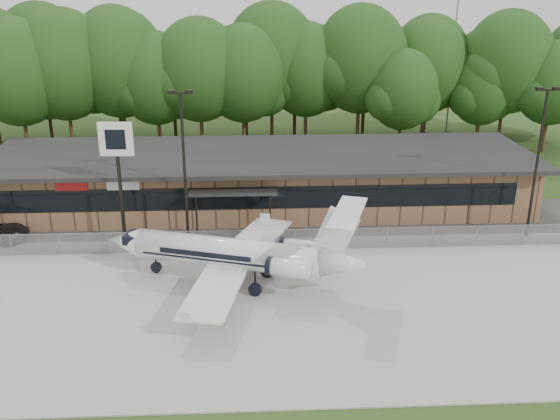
{
  "coord_description": "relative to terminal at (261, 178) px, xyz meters",
  "views": [
    {
      "loc": [
        -0.81,
        -21.97,
        16.57
      ],
      "look_at": [
        0.89,
        12.0,
        3.96
      ],
      "focal_mm": 40.0,
      "sensor_mm": 36.0,
      "label": 1
    }
  ],
  "objects": [
    {
      "name": "ground",
      "position": [
        0.0,
        -23.94,
        -2.18
      ],
      "size": [
        160.0,
        160.0,
        0.0
      ],
      "primitive_type": "plane",
      "color": "#274217",
      "rests_on": "ground"
    },
    {
      "name": "apron",
      "position": [
        0.0,
        -15.94,
        -2.14
      ],
      "size": [
        64.0,
        18.0,
        0.08
      ],
      "primitive_type": "cube",
      "color": "#9E9B93",
      "rests_on": "ground"
    },
    {
      "name": "parking_lot",
      "position": [
        0.0,
        -4.44,
        -2.15
      ],
      "size": [
        50.0,
        9.0,
        0.06
      ],
      "primitive_type": "cube",
      "color": "#383835",
      "rests_on": "ground"
    },
    {
      "name": "terminal",
      "position": [
        0.0,
        0.0,
        0.0
      ],
      "size": [
        41.0,
        11.65,
        4.3
      ],
      "color": "brown",
      "rests_on": "ground"
    },
    {
      "name": "fence",
      "position": [
        0.0,
        -8.94,
        -1.4
      ],
      "size": [
        46.0,
        0.04,
        1.52
      ],
      "color": "gray",
      "rests_on": "ground"
    },
    {
      "name": "treeline",
      "position": [
        0.0,
        18.06,
        5.32
      ],
      "size": [
        72.0,
        12.0,
        15.0
      ],
      "primitive_type": null,
      "color": "#163B13",
      "rests_on": "ground"
    },
    {
      "name": "radio_mast",
      "position": [
        22.0,
        24.06,
        10.32
      ],
      "size": [
        0.2,
        0.2,
        25.0
      ],
      "primitive_type": "cylinder",
      "color": "gray",
      "rests_on": "ground"
    },
    {
      "name": "light_pole_mid",
      "position": [
        -5.0,
        -7.44,
        3.8
      ],
      "size": [
        1.55,
        0.3,
        10.23
      ],
      "color": "black",
      "rests_on": "ground"
    },
    {
      "name": "light_pole_right",
      "position": [
        18.0,
        -7.44,
        3.8
      ],
      "size": [
        1.55,
        0.3,
        10.23
      ],
      "color": "black",
      "rests_on": "ground"
    },
    {
      "name": "business_jet",
      "position": [
        -1.6,
        -13.53,
        -0.3
      ],
      "size": [
        15.42,
        13.82,
        5.24
      ],
      "rotation": [
        0.0,
        0.0,
        -0.31
      ],
      "color": "silver",
      "rests_on": "ground"
    },
    {
      "name": "pole_sign",
      "position": [
        -9.22,
        -7.14,
        4.11
      ],
      "size": [
        2.16,
        0.36,
        8.21
      ],
      "rotation": [
        0.0,
        0.0,
        -0.06
      ],
      "color": "black",
      "rests_on": "ground"
    }
  ]
}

